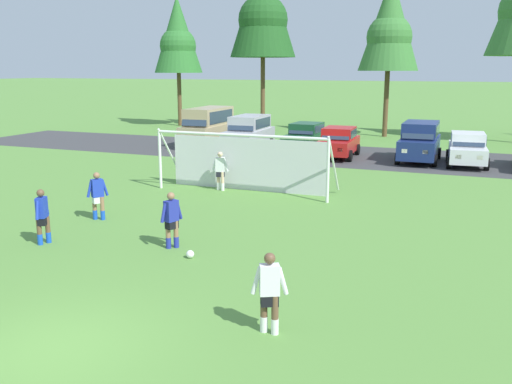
% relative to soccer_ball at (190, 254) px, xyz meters
% --- Properties ---
extents(ground_plane, '(400.00, 400.00, 0.00)m').
position_rel_soccer_ball_xyz_m(ground_plane, '(0.07, 9.58, -0.11)').
color(ground_plane, '#598C3D').
extents(parking_lot_strip, '(52.00, 8.40, 0.01)m').
position_rel_soccer_ball_xyz_m(parking_lot_strip, '(0.07, 19.44, -0.11)').
color(parking_lot_strip, '#3D3D3F').
rests_on(parking_lot_strip, ground).
extents(soccer_ball, '(0.22, 0.22, 0.22)m').
position_rel_soccer_ball_xyz_m(soccer_ball, '(0.00, 0.00, 0.00)').
color(soccer_ball, white).
rests_on(soccer_ball, ground).
extents(soccer_goal, '(7.44, 1.99, 2.57)m').
position_rel_soccer_ball_xyz_m(soccer_goal, '(-1.81, 8.36, 1.18)').
color(soccer_goal, white).
rests_on(soccer_goal, ground).
extents(player_striker_near, '(0.73, 0.39, 1.64)m').
position_rel_soccer_ball_xyz_m(player_striker_near, '(3.52, -3.31, 0.71)').
color(player_striker_near, brown).
rests_on(player_striker_near, ground).
extents(player_midfield_center, '(0.37, 0.74, 1.64)m').
position_rel_soccer_ball_xyz_m(player_midfield_center, '(-4.60, -0.45, 0.71)').
color(player_midfield_center, brown).
rests_on(player_midfield_center, ground).
extents(player_defender_far, '(0.55, 0.61, 1.64)m').
position_rel_soccer_ball_xyz_m(player_defender_far, '(-4.77, 2.35, 0.71)').
color(player_defender_far, '#936B4C').
rests_on(player_defender_far, ground).
extents(player_winger_left, '(0.40, 0.69, 1.64)m').
position_rel_soccer_ball_xyz_m(player_winger_left, '(-0.89, 0.59, 0.71)').
color(player_winger_left, '#936B4C').
rests_on(player_winger_left, ground).
extents(player_winger_right, '(0.75, 0.34, 1.64)m').
position_rel_soccer_ball_xyz_m(player_winger_right, '(-2.90, 8.11, 0.71)').
color(player_winger_right, beige).
rests_on(player_winger_right, ground).
extents(parked_car_slot_far_left, '(2.25, 4.83, 2.52)m').
position_rel_soccer_ball_xyz_m(parked_car_slot_far_left, '(-9.38, 19.99, 1.23)').
color(parked_car_slot_far_left, tan).
rests_on(parked_car_slot_far_left, ground).
extents(parked_car_slot_left, '(2.20, 4.63, 2.16)m').
position_rel_soccer_ball_xyz_m(parked_car_slot_left, '(-6.18, 19.26, 1.00)').
color(parked_car_slot_left, '#B2B2BC').
rests_on(parked_car_slot_left, ground).
extents(parked_car_slot_center_left, '(2.17, 4.27, 1.72)m').
position_rel_soccer_ball_xyz_m(parked_car_slot_center_left, '(-2.85, 20.46, 0.77)').
color(parked_car_slot_center_left, '#194C2D').
rests_on(parked_car_slot_center_left, ground).
extents(parked_car_slot_center, '(2.16, 4.27, 1.72)m').
position_rel_soccer_ball_xyz_m(parked_car_slot_center, '(-0.35, 18.64, 0.77)').
color(parked_car_slot_center, red).
rests_on(parked_car_slot_center, ground).
extents(parked_car_slot_center_right, '(2.15, 4.60, 2.16)m').
position_rel_soccer_ball_xyz_m(parked_car_slot_center_right, '(4.12, 18.86, 1.00)').
color(parked_car_slot_center_right, navy).
rests_on(parked_car_slot_center_right, ground).
extents(parked_car_slot_right, '(2.25, 4.31, 1.72)m').
position_rel_soccer_ball_xyz_m(parked_car_slot_right, '(6.60, 18.49, 0.77)').
color(parked_car_slot_right, silver).
rests_on(parked_car_slot_right, ground).
extents(tree_left_edge, '(4.17, 4.17, 11.11)m').
position_rel_soccer_ball_xyz_m(tree_left_edge, '(-17.68, 31.09, 7.53)').
color(tree_left_edge, brown).
rests_on(tree_left_edge, ground).
extents(tree_mid_left, '(5.30, 5.30, 14.13)m').
position_rel_soccer_ball_xyz_m(tree_mid_left, '(-9.62, 30.64, 9.62)').
color(tree_mid_left, brown).
rests_on(tree_mid_left, ground).
extents(tree_center_back, '(4.36, 4.36, 11.61)m').
position_rel_soccer_ball_xyz_m(tree_center_back, '(0.55, 29.65, 7.88)').
color(tree_center_back, brown).
rests_on(tree_center_back, ground).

